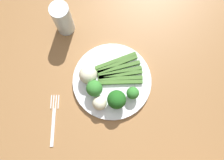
# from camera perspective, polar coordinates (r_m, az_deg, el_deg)

# --- Properties ---
(ground_plane) EXTENTS (6.00, 6.00, 0.02)m
(ground_plane) POSITION_cam_1_polar(r_m,az_deg,el_deg) (1.55, 1.35, -5.84)
(ground_plane) COLOR #B7A88E
(dining_table) EXTENTS (1.23, 0.86, 0.76)m
(dining_table) POSITION_cam_1_polar(r_m,az_deg,el_deg) (0.91, 2.28, -0.21)
(dining_table) COLOR olive
(dining_table) RESTS_ON ground_plane
(plate) EXTENTS (0.26, 0.26, 0.01)m
(plate) POSITION_cam_1_polar(r_m,az_deg,el_deg) (0.79, -0.00, -0.22)
(plate) COLOR white
(plate) RESTS_ON dining_table
(asparagus_bundle) EXTENTS (0.15, 0.11, 0.01)m
(asparagus_bundle) POSITION_cam_1_polar(r_m,az_deg,el_deg) (0.78, 1.67, 2.11)
(asparagus_bundle) COLOR #3D6626
(asparagus_bundle) RESTS_ON plate
(broccoli_outer_edge) EXTENTS (0.06, 0.06, 0.07)m
(broccoli_outer_edge) POSITION_cam_1_polar(r_m,az_deg,el_deg) (0.73, 1.11, -4.76)
(broccoli_outer_edge) COLOR #4C7F2B
(broccoli_outer_edge) RESTS_ON plate
(broccoli_right) EXTENTS (0.05, 0.05, 0.06)m
(broccoli_right) POSITION_cam_1_polar(r_m,az_deg,el_deg) (0.74, -4.28, -2.05)
(broccoli_right) COLOR #609E3D
(broccoli_right) RESTS_ON plate
(broccoli_near_center) EXTENTS (0.04, 0.04, 0.05)m
(broccoli_near_center) POSITION_cam_1_polar(r_m,az_deg,el_deg) (0.75, 5.03, -3.15)
(broccoli_near_center) COLOR #609E3D
(broccoli_near_center) RESTS_ON plate
(cauliflower_mid) EXTENTS (0.06, 0.06, 0.06)m
(cauliflower_mid) POSITION_cam_1_polar(r_m,az_deg,el_deg) (0.76, -5.78, 1.26)
(cauliflower_mid) COLOR beige
(cauliflower_mid) RESTS_ON plate
(cauliflower_back) EXTENTS (0.05, 0.05, 0.05)m
(cauliflower_back) POSITION_cam_1_polar(r_m,az_deg,el_deg) (0.74, -3.02, -5.59)
(cauliflower_back) COLOR beige
(cauliflower_back) RESTS_ON plate
(fork) EXTENTS (0.06, 0.16, 0.00)m
(fork) POSITION_cam_1_polar(r_m,az_deg,el_deg) (0.80, -13.89, -9.18)
(fork) COLOR silver
(fork) RESTS_ON dining_table
(water_glass) EXTENTS (0.06, 0.06, 0.13)m
(water_glass) POSITION_cam_1_polar(r_m,az_deg,el_deg) (0.82, -11.80, 14.21)
(water_glass) COLOR silver
(water_glass) RESTS_ON dining_table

